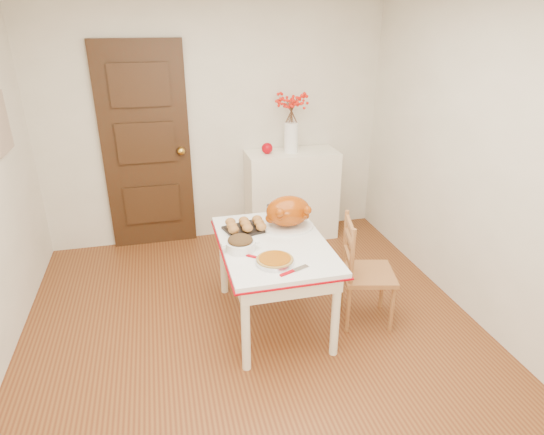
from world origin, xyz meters
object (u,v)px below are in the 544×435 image
object	(u,v)px
turkey_platter	(288,213)
pumpkin_pie	(275,260)
kitchen_table	(274,282)
sideboard	(291,195)
chair_oak	(368,271)

from	to	relation	value
turkey_platter	pumpkin_pie	world-z (taller)	turkey_platter
kitchen_table	pumpkin_pie	distance (m)	0.49
sideboard	kitchen_table	size ratio (longest dim) A/B	0.82
pumpkin_pie	turkey_platter	bearing A→B (deg)	65.39
chair_oak	kitchen_table	bearing A→B (deg)	90.54
turkey_platter	pumpkin_pie	xyz separation A→B (m)	(-0.24, -0.53, -0.10)
kitchen_table	sideboard	bearing A→B (deg)	68.82
sideboard	pumpkin_pie	distance (m)	1.92
kitchen_table	pumpkin_pie	world-z (taller)	pumpkin_pie
chair_oak	turkey_platter	xyz separation A→B (m)	(-0.54, 0.39, 0.39)
kitchen_table	chair_oak	size ratio (longest dim) A/B	1.33
sideboard	turkey_platter	bearing A→B (deg)	-107.61
sideboard	turkey_platter	world-z (taller)	turkey_platter
kitchen_table	chair_oak	bearing A→B (deg)	-13.34
sideboard	pumpkin_pie	bearing A→B (deg)	-109.76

